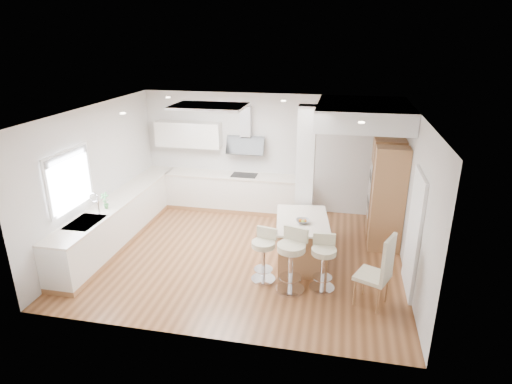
% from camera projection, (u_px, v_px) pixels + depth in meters
% --- Properties ---
extents(ground, '(6.00, 6.00, 0.00)m').
position_uv_depth(ground, '(244.00, 255.00, 8.39)').
color(ground, brown).
rests_on(ground, ground).
extents(ceiling, '(6.00, 5.00, 0.02)m').
position_uv_depth(ceiling, '(244.00, 255.00, 8.39)').
color(ceiling, white).
rests_on(ceiling, ground).
extents(wall_back, '(6.00, 0.04, 2.80)m').
position_uv_depth(wall_back, '(267.00, 153.00, 10.20)').
color(wall_back, beige).
rests_on(wall_back, ground).
extents(wall_left, '(0.04, 5.00, 2.80)m').
position_uv_depth(wall_left, '(96.00, 177.00, 8.47)').
color(wall_left, beige).
rests_on(wall_left, ground).
extents(wall_right, '(0.04, 5.00, 2.80)m').
position_uv_depth(wall_right, '(413.00, 199.00, 7.34)').
color(wall_right, beige).
rests_on(wall_right, ground).
extents(skylight, '(4.10, 2.10, 0.06)m').
position_uv_depth(skylight, '(210.00, 107.00, 8.13)').
color(skylight, white).
rests_on(skylight, ground).
extents(window_left, '(0.06, 1.28, 1.07)m').
position_uv_depth(window_left, '(69.00, 177.00, 7.53)').
color(window_left, silver).
rests_on(window_left, ground).
extents(doorway_right, '(0.05, 1.00, 2.10)m').
position_uv_depth(doorway_right, '(414.00, 235.00, 6.93)').
color(doorway_right, '#443C35').
rests_on(doorway_right, ground).
extents(counter_left, '(0.63, 4.50, 1.35)m').
position_uv_depth(counter_left, '(121.00, 217.00, 8.95)').
color(counter_left, '#AA7649').
rests_on(counter_left, ground).
extents(counter_back, '(3.62, 0.63, 2.50)m').
position_uv_depth(counter_back, '(228.00, 182.00, 10.36)').
color(counter_back, '#AA7649').
rests_on(counter_back, ground).
extents(pillar, '(0.35, 0.35, 2.80)m').
position_uv_depth(pillar, '(305.00, 175.00, 8.58)').
color(pillar, white).
rests_on(pillar, ground).
extents(soffit, '(1.78, 2.20, 0.40)m').
position_uv_depth(soffit, '(363.00, 114.00, 8.38)').
color(soffit, white).
rests_on(soffit, ground).
extents(oven_column, '(0.63, 1.21, 2.10)m').
position_uv_depth(oven_column, '(386.00, 193.00, 8.65)').
color(oven_column, '#AA7649').
rests_on(oven_column, ground).
extents(peninsula, '(1.12, 1.53, 0.93)m').
position_uv_depth(peninsula, '(302.00, 240.00, 8.01)').
color(peninsula, '#AA7649').
rests_on(peninsula, ground).
extents(bar_stool_a, '(0.51, 0.51, 0.95)m').
position_uv_depth(bar_stool_a, '(264.00, 252.00, 7.36)').
color(bar_stool_a, silver).
rests_on(bar_stool_a, ground).
extents(bar_stool_b, '(0.61, 0.61, 1.09)m').
position_uv_depth(bar_stool_b, '(292.00, 257.00, 7.04)').
color(bar_stool_b, silver).
rests_on(bar_stool_b, ground).
extents(bar_stool_c, '(0.46, 0.46, 0.96)m').
position_uv_depth(bar_stool_c, '(323.00, 260.00, 7.11)').
color(bar_stool_c, silver).
rests_on(bar_stool_c, ground).
extents(dining_chair, '(0.63, 0.63, 1.24)m').
position_uv_depth(dining_chair, '(380.00, 269.00, 6.58)').
color(dining_chair, beige).
rests_on(dining_chair, ground).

